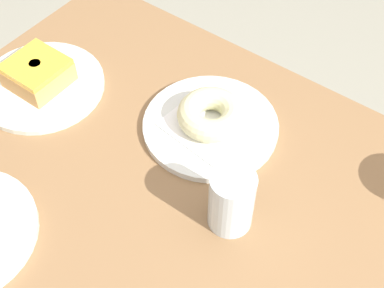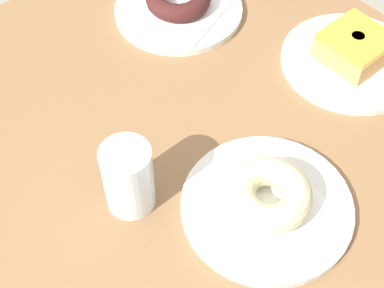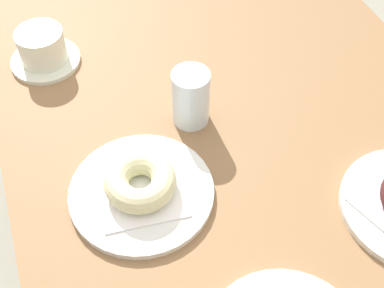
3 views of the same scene
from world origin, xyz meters
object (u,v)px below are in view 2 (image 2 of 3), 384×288
Objects in this scene: donut_glazed_square at (355,47)px; water_glass at (128,178)px; donut_sugar_ring at (269,195)px; plate_chocolate_ring at (179,10)px; plate_glazed_square at (351,61)px; plate_sugar_ring at (267,206)px.

donut_glazed_square is 0.91× the size of water_glass.
donut_glazed_square reaches higher than donut_sugar_ring.
plate_chocolate_ring is at bearing 40.48° from water_glass.
plate_sugar_ring is at bearing -160.95° from plate_glazed_square.
water_glass is (-0.29, -0.25, 0.04)m from plate_chocolate_ring.
plate_glazed_square is at bearing -3.46° from water_glass.
donut_sugar_ring is at bearing -114.13° from plate_chocolate_ring.
donut_sugar_ring is 1.18× the size of donut_glazed_square.
plate_sugar_ring is at bearing -160.95° from donut_glazed_square.
plate_glazed_square is 2.15× the size of water_glass.
plate_glazed_square is at bearing 19.05° from plate_sugar_ring.
plate_chocolate_ring is at bearing 114.44° from donut_glazed_square.
donut_sugar_ring is at bearing -160.95° from donut_glazed_square.
water_glass is at bearing 134.39° from donut_sugar_ring.
plate_glazed_square is at bearing 19.05° from donut_sugar_ring.
donut_sugar_ring is 1.07× the size of water_glass.
plate_chocolate_ring reaches higher than plate_glazed_square.
donut_sugar_ring is (0.00, 0.00, 0.03)m from plate_sugar_ring.
donut_glazed_square is at bearing -3.46° from water_glass.
plate_sugar_ring is 0.41m from plate_chocolate_ring.
donut_glazed_square is at bearing 19.05° from donut_sugar_ring.
water_glass reaches higher than plate_chocolate_ring.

